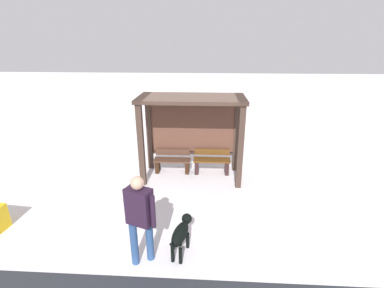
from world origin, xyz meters
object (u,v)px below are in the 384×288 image
Objects in this scene: person_walking at (140,214)px; dog at (181,233)px; bench_center_inside at (212,163)px; bus_shelter at (192,119)px; bench_left_inside at (172,162)px.

person_walking is 1.80× the size of dog.
bench_center_inside reaches higher than dog.
bus_shelter reaches higher than dog.
person_walking is at bearing -91.35° from bench_left_inside.
person_walking is (-1.34, -3.79, 0.71)m from bench_center_inside.
bus_shelter is 2.62× the size of bench_center_inside.
dog is (-0.64, -3.53, 0.11)m from bench_center_inside.
bench_center_inside is 3.59m from dog.
person_walking reaches higher than bench_left_inside.
dog is at bearing -90.20° from bus_shelter.
bench_center_inside is 0.64× the size of person_walking.
bench_center_inside is at bearing -0.05° from bench_left_inside.
dog is (0.70, 0.26, -0.60)m from person_walking.
bench_left_inside is at bearing 99.84° from dog.
bus_shelter reaches higher than bench_left_inside.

